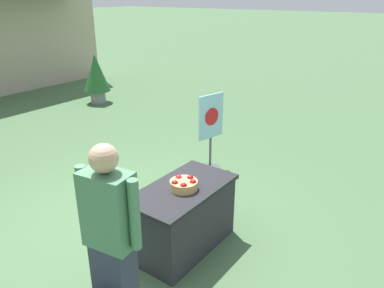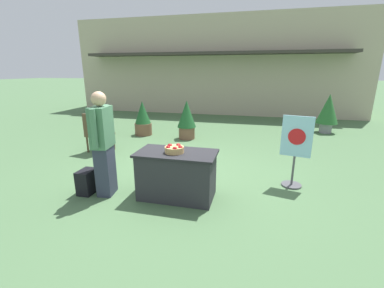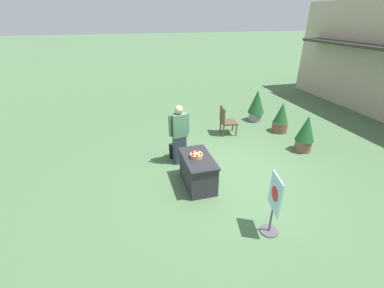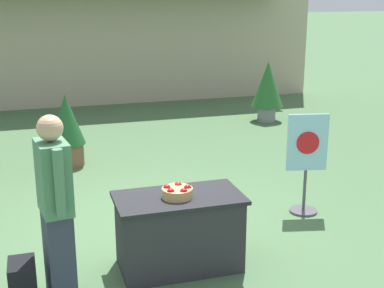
{
  "view_description": "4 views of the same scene",
  "coord_description": "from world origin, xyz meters",
  "px_view_note": "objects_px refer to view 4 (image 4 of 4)",
  "views": [
    {
      "loc": [
        -2.7,
        -3.16,
        2.82
      ],
      "look_at": [
        0.68,
        -0.67,
        1.11
      ],
      "focal_mm": 35.0,
      "sensor_mm": 36.0,
      "label": 1
    },
    {
      "loc": [
        1.41,
        -4.67,
        2.07
      ],
      "look_at": [
        0.33,
        -0.29,
        0.77
      ],
      "focal_mm": 24.0,
      "sensor_mm": 36.0,
      "label": 2
    },
    {
      "loc": [
        5.42,
        -2.51,
        3.92
      ],
      "look_at": [
        -0.2,
        -0.92,
        0.97
      ],
      "focal_mm": 24.0,
      "sensor_mm": 36.0,
      "label": 3
    },
    {
      "loc": [
        -1.11,
        -5.75,
        2.8
      ],
      "look_at": [
        0.6,
        -0.08,
        1.09
      ],
      "focal_mm": 50.0,
      "sensor_mm": 36.0,
      "label": 4
    }
  ],
  "objects_px": {
    "person_visitor": "(56,206)",
    "potted_plant_near_right": "(67,128)",
    "backpack": "(23,283)",
    "potted_plant_near_left": "(268,87)",
    "display_table": "(179,232)",
    "apple_basket": "(177,192)",
    "poster_board": "(306,161)"
  },
  "relations": [
    {
      "from": "backpack",
      "to": "poster_board",
      "type": "xyz_separation_m",
      "value": [
        3.5,
        1.16,
        0.49
      ]
    },
    {
      "from": "display_table",
      "to": "poster_board",
      "type": "height_order",
      "value": "poster_board"
    },
    {
      "from": "person_visitor",
      "to": "potted_plant_near_right",
      "type": "height_order",
      "value": "person_visitor"
    },
    {
      "from": "apple_basket",
      "to": "poster_board",
      "type": "bearing_deg",
      "value": 25.86
    },
    {
      "from": "backpack",
      "to": "potted_plant_near_right",
      "type": "height_order",
      "value": "potted_plant_near_right"
    },
    {
      "from": "person_visitor",
      "to": "potted_plant_near_right",
      "type": "relative_size",
      "value": 1.47
    },
    {
      "from": "person_visitor",
      "to": "potted_plant_near_right",
      "type": "bearing_deg",
      "value": 76.19
    },
    {
      "from": "apple_basket",
      "to": "potted_plant_near_left",
      "type": "xyz_separation_m",
      "value": [
        3.61,
        5.74,
        -0.09
      ]
    },
    {
      "from": "display_table",
      "to": "person_visitor",
      "type": "relative_size",
      "value": 0.74
    },
    {
      "from": "person_visitor",
      "to": "potted_plant_near_left",
      "type": "bearing_deg",
      "value": 42.3
    },
    {
      "from": "potted_plant_near_left",
      "to": "apple_basket",
      "type": "bearing_deg",
      "value": -122.13
    },
    {
      "from": "backpack",
      "to": "apple_basket",
      "type": "bearing_deg",
      "value": 7.84
    },
    {
      "from": "display_table",
      "to": "potted_plant_near_right",
      "type": "xyz_separation_m",
      "value": [
        -0.85,
        3.78,
        0.23
      ]
    },
    {
      "from": "backpack",
      "to": "potted_plant_near_left",
      "type": "relative_size",
      "value": 0.32
    },
    {
      "from": "display_table",
      "to": "poster_board",
      "type": "bearing_deg",
      "value": 25.32
    },
    {
      "from": "backpack",
      "to": "poster_board",
      "type": "bearing_deg",
      "value": 18.4
    },
    {
      "from": "apple_basket",
      "to": "poster_board",
      "type": "distance_m",
      "value": 2.19
    },
    {
      "from": "backpack",
      "to": "poster_board",
      "type": "relative_size",
      "value": 0.32
    },
    {
      "from": "display_table",
      "to": "person_visitor",
      "type": "height_order",
      "value": "person_visitor"
    },
    {
      "from": "display_table",
      "to": "potted_plant_near_left",
      "type": "xyz_separation_m",
      "value": [
        3.58,
        5.71,
        0.36
      ]
    },
    {
      "from": "display_table",
      "to": "backpack",
      "type": "distance_m",
      "value": 1.59
    },
    {
      "from": "display_table",
      "to": "potted_plant_near_left",
      "type": "bearing_deg",
      "value": 57.89
    },
    {
      "from": "person_visitor",
      "to": "poster_board",
      "type": "relative_size",
      "value": 1.34
    },
    {
      "from": "apple_basket",
      "to": "backpack",
      "type": "distance_m",
      "value": 1.68
    },
    {
      "from": "display_table",
      "to": "potted_plant_near_left",
      "type": "distance_m",
      "value": 6.75
    },
    {
      "from": "display_table",
      "to": "potted_plant_near_right",
      "type": "distance_m",
      "value": 3.88
    },
    {
      "from": "backpack",
      "to": "potted_plant_near_left",
      "type": "height_order",
      "value": "potted_plant_near_left"
    },
    {
      "from": "person_visitor",
      "to": "poster_board",
      "type": "height_order",
      "value": "person_visitor"
    },
    {
      "from": "person_visitor",
      "to": "potted_plant_near_left",
      "type": "relative_size",
      "value": 1.33
    },
    {
      "from": "person_visitor",
      "to": "potted_plant_near_left",
      "type": "xyz_separation_m",
      "value": [
        4.8,
        5.89,
        -0.14
      ]
    },
    {
      "from": "apple_basket",
      "to": "potted_plant_near_right",
      "type": "height_order",
      "value": "potted_plant_near_right"
    },
    {
      "from": "display_table",
      "to": "potted_plant_near_right",
      "type": "relative_size",
      "value": 1.09
    }
  ]
}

